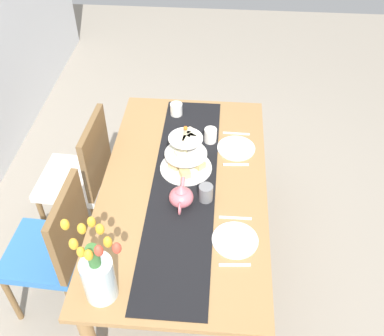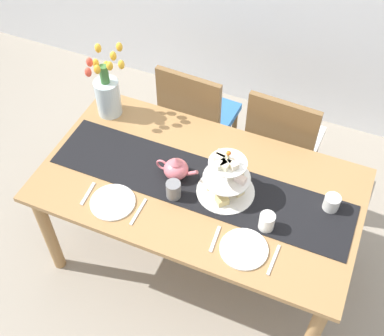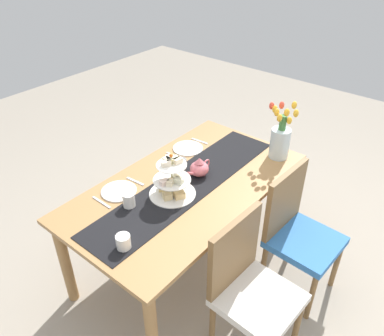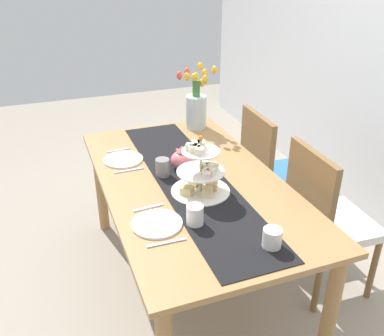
{
  "view_description": "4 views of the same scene",
  "coord_description": "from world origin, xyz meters",
  "px_view_note": "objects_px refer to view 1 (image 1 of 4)",
  "views": [
    {
      "loc": [
        -1.73,
        -0.18,
        2.5
      ],
      "look_at": [
        0.06,
        -0.04,
        0.81
      ],
      "focal_mm": 41.94,
      "sensor_mm": 36.0,
      "label": 1
    },
    {
      "loc": [
        0.6,
        -1.52,
        2.74
      ],
      "look_at": [
        -0.05,
        0.02,
        0.8
      ],
      "focal_mm": 46.65,
      "sensor_mm": 36.0,
      "label": 2
    },
    {
      "loc": [
        1.58,
        1.34,
        2.24
      ],
      "look_at": [
        -0.04,
        0.01,
        0.83
      ],
      "focal_mm": 36.07,
      "sensor_mm": 36.0,
      "label": 3
    },
    {
      "loc": [
        1.84,
        -0.68,
        1.79
      ],
      "look_at": [
        -0.03,
        0.02,
        0.77
      ],
      "focal_mm": 39.06,
      "sensor_mm": 36.0,
      "label": 4
    }
  ],
  "objects_px": {
    "knife_right": "(236,133)",
    "mug_grey": "(206,193)",
    "chair_right": "(82,173)",
    "dinner_plate_right": "(236,148)",
    "tiered_cake_stand": "(185,155)",
    "dinner_plate_left": "(235,240)",
    "fork_right": "(236,165)",
    "knife_left": "(235,218)",
    "fork_left": "(235,265)",
    "mug_white_text": "(210,136)",
    "chair_left": "(55,246)",
    "tulip_vase": "(98,273)",
    "dining_table": "(184,198)",
    "cream_jug": "(176,109)",
    "teapot": "(181,197)"
  },
  "relations": [
    {
      "from": "mug_grey",
      "to": "mug_white_text",
      "type": "distance_m",
      "value": 0.49
    },
    {
      "from": "dinner_plate_left",
      "to": "chair_left",
      "type": "bearing_deg",
      "value": 86.92
    },
    {
      "from": "tiered_cake_stand",
      "to": "mug_white_text",
      "type": "xyz_separation_m",
      "value": [
        0.26,
        -0.13,
        -0.06
      ]
    },
    {
      "from": "dinner_plate_right",
      "to": "dining_table",
      "type": "bearing_deg",
      "value": 140.14
    },
    {
      "from": "dinner_plate_left",
      "to": "mug_white_text",
      "type": "distance_m",
      "value": 0.77
    },
    {
      "from": "chair_right",
      "to": "fork_left",
      "type": "relative_size",
      "value": 6.07
    },
    {
      "from": "cream_jug",
      "to": "knife_left",
      "type": "xyz_separation_m",
      "value": [
        -0.87,
        -0.4,
        -0.04
      ]
    },
    {
      "from": "dining_table",
      "to": "fork_left",
      "type": "bearing_deg",
      "value": -150.06
    },
    {
      "from": "knife_left",
      "to": "dinner_plate_right",
      "type": "xyz_separation_m",
      "value": [
        0.55,
        0.0,
        0.0
      ]
    },
    {
      "from": "tulip_vase",
      "to": "dinner_plate_left",
      "type": "relative_size",
      "value": 1.91
    },
    {
      "from": "dinner_plate_left",
      "to": "mug_grey",
      "type": "distance_m",
      "value": 0.31
    },
    {
      "from": "cream_jug",
      "to": "mug_grey",
      "type": "relative_size",
      "value": 0.89
    },
    {
      "from": "dinner_plate_left",
      "to": "mug_white_text",
      "type": "relative_size",
      "value": 2.42
    },
    {
      "from": "dinner_plate_right",
      "to": "dinner_plate_left",
      "type": "bearing_deg",
      "value": 180.0
    },
    {
      "from": "mug_grey",
      "to": "chair_left",
      "type": "bearing_deg",
      "value": 104.66
    },
    {
      "from": "tiered_cake_stand",
      "to": "dinner_plate_left",
      "type": "bearing_deg",
      "value": -149.88
    },
    {
      "from": "chair_right",
      "to": "dinner_plate_right",
      "type": "bearing_deg",
      "value": -86.3
    },
    {
      "from": "dinner_plate_left",
      "to": "tulip_vase",
      "type": "bearing_deg",
      "value": 119.99
    },
    {
      "from": "chair_left",
      "to": "mug_grey",
      "type": "height_order",
      "value": "chair_left"
    },
    {
      "from": "mug_grey",
      "to": "fork_right",
      "type": "bearing_deg",
      "value": -29.08
    },
    {
      "from": "teapot",
      "to": "dinner_plate_right",
      "type": "relative_size",
      "value": 1.04
    },
    {
      "from": "dinner_plate_right",
      "to": "fork_right",
      "type": "distance_m",
      "value": 0.15
    },
    {
      "from": "tulip_vase",
      "to": "mug_grey",
      "type": "xyz_separation_m",
      "value": [
        0.6,
        -0.43,
        -0.1
      ]
    },
    {
      "from": "mug_grey",
      "to": "dinner_plate_left",
      "type": "bearing_deg",
      "value": -148.83
    },
    {
      "from": "fork_left",
      "to": "teapot",
      "type": "bearing_deg",
      "value": 38.15
    },
    {
      "from": "dinner_plate_right",
      "to": "fork_right",
      "type": "height_order",
      "value": "dinner_plate_right"
    },
    {
      "from": "fork_left",
      "to": "mug_white_text",
      "type": "distance_m",
      "value": 0.92
    },
    {
      "from": "fork_left",
      "to": "fork_right",
      "type": "xyz_separation_m",
      "value": [
        0.7,
        0.0,
        0.0
      ]
    },
    {
      "from": "teapot",
      "to": "dinner_plate_left",
      "type": "height_order",
      "value": "teapot"
    },
    {
      "from": "fork_left",
      "to": "fork_right",
      "type": "bearing_deg",
      "value": 0.0
    },
    {
      "from": "teapot",
      "to": "cream_jug",
      "type": "relative_size",
      "value": 2.8
    },
    {
      "from": "knife_right",
      "to": "mug_grey",
      "type": "distance_m",
      "value": 0.6
    },
    {
      "from": "chair_left",
      "to": "knife_left",
      "type": "xyz_separation_m",
      "value": [
        0.09,
        -0.97,
        0.22
      ]
    },
    {
      "from": "chair_right",
      "to": "teapot",
      "type": "relative_size",
      "value": 3.82
    },
    {
      "from": "dinner_plate_left",
      "to": "fork_left",
      "type": "xyz_separation_m",
      "value": [
        -0.14,
        0.0,
        -0.0
      ]
    },
    {
      "from": "fork_right",
      "to": "mug_white_text",
      "type": "bearing_deg",
      "value": 38.41
    },
    {
      "from": "tiered_cake_stand",
      "to": "knife_left",
      "type": "xyz_separation_m",
      "value": [
        -0.35,
        -0.29,
        -0.1
      ]
    },
    {
      "from": "chair_left",
      "to": "knife_right",
      "type": "distance_m",
      "value": 1.27
    },
    {
      "from": "chair_right",
      "to": "knife_left",
      "type": "height_order",
      "value": "chair_right"
    },
    {
      "from": "dinner_plate_left",
      "to": "fork_left",
      "type": "height_order",
      "value": "dinner_plate_left"
    },
    {
      "from": "cream_jug",
      "to": "knife_left",
      "type": "height_order",
      "value": "cream_jug"
    },
    {
      "from": "chair_left",
      "to": "tiered_cake_stand",
      "type": "relative_size",
      "value": 2.99
    },
    {
      "from": "knife_left",
      "to": "mug_white_text",
      "type": "bearing_deg",
      "value": 14.69
    },
    {
      "from": "mug_grey",
      "to": "mug_white_text",
      "type": "xyz_separation_m",
      "value": [
        0.49,
        -0.0,
        -0.0
      ]
    },
    {
      "from": "mug_grey",
      "to": "knife_right",
      "type": "bearing_deg",
      "value": -15.5
    },
    {
      "from": "chair_right",
      "to": "teapot",
      "type": "distance_m",
      "value": 0.85
    },
    {
      "from": "chair_right",
      "to": "mug_grey",
      "type": "bearing_deg",
      "value": -114.49
    },
    {
      "from": "teapot",
      "to": "knife_right",
      "type": "bearing_deg",
      "value": -24.79
    },
    {
      "from": "fork_left",
      "to": "knife_right",
      "type": "bearing_deg",
      "value": 0.0
    },
    {
      "from": "tiered_cake_stand",
      "to": "cream_jug",
      "type": "xyz_separation_m",
      "value": [
        0.52,
        0.11,
        -0.06
      ]
    }
  ]
}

